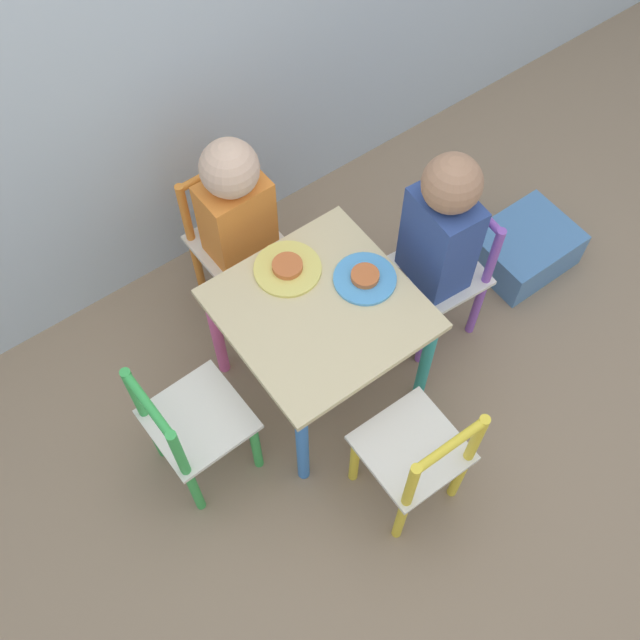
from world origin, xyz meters
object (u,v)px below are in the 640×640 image
Objects in this scene: chair_yellow at (416,458)px; child_back at (240,219)px; child_right at (435,241)px; plate_right at (365,278)px; storage_bin at (524,248)px; plate_back at (288,268)px; chair_purple at (442,273)px; chair_orange at (234,244)px; kids_table at (320,322)px; chair_green at (192,427)px.

child_back is at bearing -88.97° from chair_yellow.
child_right reaches higher than plate_right.
child_back is 1.04m from storage_bin.
plate_back is (-0.16, 0.16, 0.00)m from plate_right.
storage_bin is (0.42, -0.00, -0.19)m from chair_purple.
child_back is at bearing -128.50° from chair_purple.
chair_purple and chair_orange have the same top height.
plate_back is 0.59× the size of storage_bin.
child_right reaches higher than kids_table.
plate_right is at bearing 177.35° from storage_bin.
plate_right is at bearing 0.00° from kids_table.
child_right is 0.58m from child_back.
chair_yellow is at bearing -109.73° from plate_right.
chair_yellow is at bearing -154.44° from storage_bin.
plate_right reaches higher than storage_bin.
plate_right is at bearing -109.04° from chair_yellow.
chair_green is (-0.90, 0.01, 0.00)m from chair_purple.
chair_purple reaches higher than plate_back.
chair_purple is 0.90m from chair_green.
chair_purple is at bearing 179.62° from storage_bin.
chair_green reaches higher than kids_table.
plate_back is (-0.39, 0.18, -0.02)m from child_right.
chair_purple is 1.64× the size of storage_bin.
child_back is 0.42m from plate_right.
chair_yellow reaches higher than plate_right.
chair_green is (-0.44, 0.43, 0.00)m from chair_yellow.
chair_yellow is 0.99m from storage_bin.
chair_yellow is 1.00× the size of chair_green.
kids_table is at bearing -90.00° from chair_yellow.
chair_green is at bearing 179.28° from storage_bin.
child_back is at bearing -132.22° from child_right.
kids_table is 0.40m from child_back.
chair_yellow is at bearing -91.12° from chair_orange.
chair_purple is 1.00× the size of chair_yellow.
child_right reaches higher than chair_yellow.
chair_orange and chair_green have the same top height.
child_back is at bearing 91.54° from kids_table.
plate_right and plate_back have the same top height.
child_back is (-0.01, 0.84, 0.18)m from chair_yellow.
plate_back is at bearing -89.82° from chair_yellow.
child_right is at bearing -51.42° from chair_orange.
plate_back is at bearing -71.12° from chair_green.
child_back is at bearing 113.19° from plate_right.
chair_yellow reaches higher than kids_table.
child_right is at bearing -132.25° from chair_yellow.
chair_purple reaches higher than storage_bin.
chair_orange is 1.00× the size of chair_yellow.
child_right is 0.43m from plate_back.
chair_purple and chair_yellow have the same top height.
chair_orange reaches higher than storage_bin.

